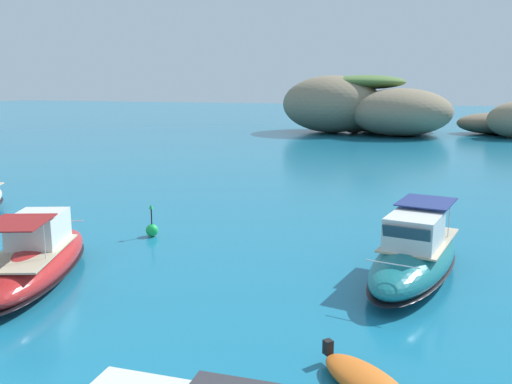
% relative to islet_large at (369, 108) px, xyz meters
% --- Properties ---
extents(islet_large, '(29.84, 24.43, 8.31)m').
position_rel_islet_large_xyz_m(islet_large, '(0.00, 0.00, 0.00)').
color(islet_large, '#84755B').
rests_on(islet_large, ground).
extents(motorboat_red, '(5.39, 8.08, 2.45)m').
position_rel_islet_large_xyz_m(motorboat_red, '(0.99, -65.01, -2.80)').
color(motorboat_red, red).
rests_on(motorboat_red, ground).
extents(motorboat_teal, '(3.34, 8.24, 2.51)m').
position_rel_islet_large_xyz_m(motorboat_teal, '(13.08, -59.76, -2.78)').
color(motorboat_teal, '#19727A').
rests_on(motorboat_teal, ground).
extents(dinghy_tender, '(2.72, 2.47, 0.58)m').
position_rel_islet_large_xyz_m(dinghy_tender, '(12.89, -67.50, -3.35)').
color(dinghy_tender, orange).
rests_on(dinghy_tender, ground).
extents(channel_buoy, '(0.56, 0.56, 1.48)m').
position_rel_islet_large_xyz_m(channel_buoy, '(1.54, -58.77, -3.24)').
color(channel_buoy, green).
rests_on(channel_buoy, ground).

